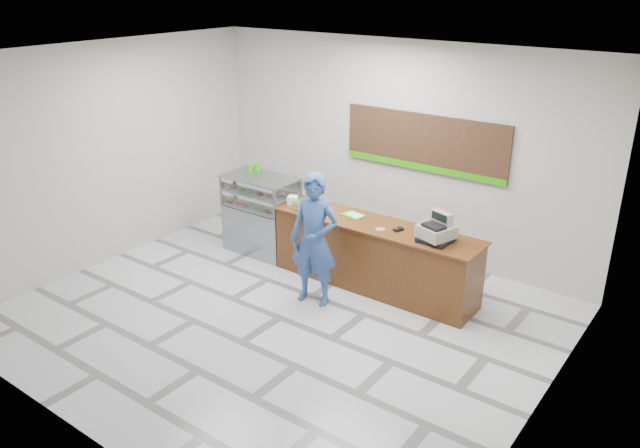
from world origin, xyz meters
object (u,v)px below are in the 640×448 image
Objects in this scene: display_case at (261,214)px; customer at (314,240)px; sales_counter at (374,256)px; cash_register at (437,231)px; serving_tray at (354,215)px.

customer reaches higher than display_case.
sales_counter is 2.23m from display_case.
cash_register is (3.22, -0.03, 0.50)m from display_case.
sales_counter is 1.69× the size of customer.
customer reaches higher than serving_tray.
serving_tray is at bearing -166.80° from cash_register.
cash_register is (1.00, -0.03, 0.66)m from sales_counter.
display_case is 3.26m from cash_register.
sales_counter is 8.99× the size of serving_tray.
display_case is (-2.22, -0.00, 0.16)m from sales_counter.
serving_tray is (-0.43, 0.08, 0.52)m from sales_counter.
serving_tray is (-1.43, 0.12, -0.14)m from cash_register.
serving_tray is 0.96m from customer.
cash_register is at bearing 17.30° from customer.
sales_counter is 6.00× the size of cash_register.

